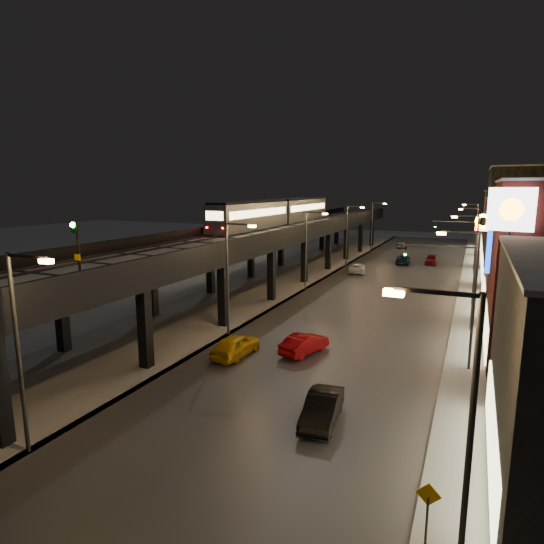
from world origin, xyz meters
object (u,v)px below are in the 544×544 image
(subway_train, at_px, (279,212))
(car_mid_silver, at_px, (357,268))
(car_taxi, at_px, (236,346))
(car_far_white, at_px, (402,245))
(car_near_white, at_px, (304,344))
(car_mid_dark, at_px, (403,260))
(car_onc_red, at_px, (431,260))
(sign_citgo, at_px, (509,235))
(car_onc_silver, at_px, (322,409))
(rail_signal, at_px, (76,239))

(subway_train, bearing_deg, car_mid_silver, 11.99)
(subway_train, height_order, car_taxi, subway_train)
(car_mid_silver, xyz_separation_m, car_far_white, (1.68, 29.70, -0.01))
(car_near_white, relative_size, car_mid_dark, 0.88)
(subway_train, distance_m, car_near_white, 34.16)
(car_onc_red, bearing_deg, subway_train, -144.44)
(car_mid_silver, bearing_deg, sign_citgo, 105.14)
(car_onc_silver, height_order, sign_citgo, sign_citgo)
(subway_train, distance_m, car_mid_silver, 13.39)
(rail_signal, distance_m, car_mid_silver, 44.82)
(rail_signal, bearing_deg, car_far_white, 85.31)
(rail_signal, relative_size, sign_citgo, 0.28)
(car_taxi, bearing_deg, car_mid_dark, -93.17)
(sign_citgo, bearing_deg, car_onc_silver, -132.41)
(car_taxi, xyz_separation_m, car_near_white, (4.19, 2.46, -0.06))
(car_mid_dark, relative_size, car_onc_silver, 1.10)
(car_onc_silver, distance_m, sign_citgo, 14.57)
(car_mid_silver, relative_size, sign_citgo, 0.42)
(car_near_white, height_order, car_mid_silver, car_near_white)
(car_taxi, height_order, car_mid_silver, car_taxi)
(car_far_white, height_order, car_onc_silver, car_onc_silver)
(car_near_white, distance_m, car_mid_dark, 42.66)
(car_mid_dark, relative_size, sign_citgo, 0.42)
(car_mid_silver, height_order, car_onc_silver, car_onc_silver)
(subway_train, xyz_separation_m, car_mid_silver, (10.75, 2.28, -7.66))
(car_far_white, relative_size, car_onc_silver, 0.88)
(subway_train, bearing_deg, car_far_white, 68.76)
(car_near_white, height_order, car_mid_dark, car_near_white)
(rail_signal, xyz_separation_m, car_mid_silver, (4.35, 43.83, -8.30))
(subway_train, relative_size, car_mid_dark, 7.16)
(car_onc_silver, height_order, car_onc_red, car_onc_silver)
(sign_citgo, bearing_deg, car_onc_red, 99.70)
(car_near_white, height_order, car_far_white, car_near_white)
(car_mid_dark, bearing_deg, car_taxi, 80.18)
(car_far_white, bearing_deg, car_mid_dark, 97.15)
(car_mid_silver, relative_size, car_onc_red, 1.15)
(car_mid_dark, relative_size, car_onc_red, 1.16)
(rail_signal, relative_size, car_mid_silver, 0.69)
(car_taxi, xyz_separation_m, car_far_white, (1.82, 64.28, -0.11))
(sign_citgo, bearing_deg, car_taxi, -171.05)
(car_taxi, relative_size, car_onc_red, 1.08)
(car_mid_dark, xyz_separation_m, car_far_white, (-3.01, 19.16, -0.04))
(car_mid_dark, height_order, car_onc_red, car_onc_red)
(rail_signal, bearing_deg, car_mid_dark, 80.56)
(car_taxi, distance_m, car_mid_silver, 34.58)
(car_near_white, bearing_deg, car_onc_red, -80.36)
(subway_train, height_order, car_onc_red, subway_train)
(subway_train, relative_size, car_taxi, 7.68)
(car_mid_silver, relative_size, car_onc_silver, 1.10)
(car_onc_silver, bearing_deg, car_near_white, 109.18)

